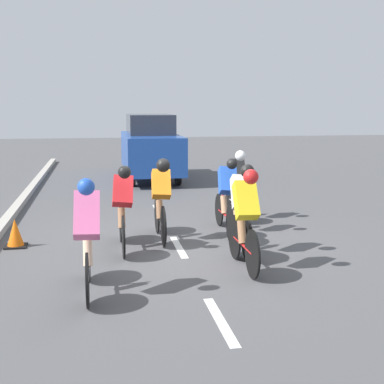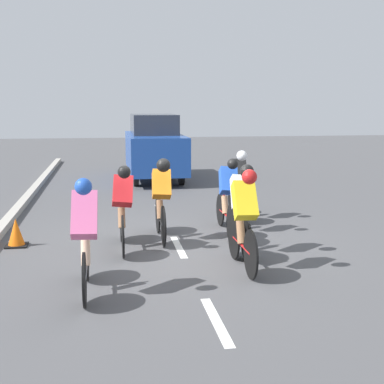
# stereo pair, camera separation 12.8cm
# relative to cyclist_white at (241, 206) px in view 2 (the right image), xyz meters

# --- Properties ---
(ground_plane) EXTENTS (60.00, 60.00, 0.00)m
(ground_plane) POSITION_rel_cyclist_white_xyz_m (0.95, -0.62, -0.79)
(ground_plane) COLOR #4C4C4F
(lane_stripe_near) EXTENTS (0.12, 1.40, 0.01)m
(lane_stripe_near) POSITION_rel_cyclist_white_xyz_m (0.95, 2.68, -0.78)
(lane_stripe_near) COLOR white
(lane_stripe_near) RESTS_ON ground
(lane_stripe_mid) EXTENTS (0.12, 1.40, 0.01)m
(lane_stripe_mid) POSITION_rel_cyclist_white_xyz_m (0.95, -0.52, -0.78)
(lane_stripe_mid) COLOR white
(lane_stripe_mid) RESTS_ON ground
(lane_stripe_far) EXTENTS (0.12, 1.40, 0.01)m
(lane_stripe_far) POSITION_rel_cyclist_white_xyz_m (0.95, -3.72, -0.78)
(lane_stripe_far) COLOR white
(lane_stripe_far) RESTS_ON ground
(cyclist_white) EXTENTS (0.36, 1.68, 1.49)m
(cyclist_white) POSITION_rel_cyclist_white_xyz_m (0.00, 0.00, 0.00)
(cyclist_white) COLOR black
(cyclist_white) RESTS_ON ground
(cyclist_orange) EXTENTS (0.35, 1.71, 1.50)m
(cyclist_orange) POSITION_rel_cyclist_white_xyz_m (1.19, -1.03, 0.01)
(cyclist_orange) COLOR black
(cyclist_orange) RESTS_ON ground
(cyclist_red) EXTENTS (0.37, 1.73, 1.46)m
(cyclist_red) POSITION_rel_cyclist_white_xyz_m (1.90, -0.46, -0.03)
(cyclist_red) COLOR black
(cyclist_red) RESTS_ON ground
(cyclist_blue) EXTENTS (0.37, 1.63, 1.44)m
(cyclist_blue) POSITION_rel_cyclist_white_xyz_m (-0.11, -1.44, -0.04)
(cyclist_blue) COLOR black
(cyclist_blue) RESTS_ON ground
(cyclist_black) EXTENTS (0.33, 1.61, 1.48)m
(cyclist_black) POSITION_rel_cyclist_white_xyz_m (-0.60, -2.59, -0.01)
(cyclist_black) COLOR black
(cyclist_black) RESTS_ON ground
(cyclist_yellow) EXTENTS (0.33, 1.70, 1.52)m
(cyclist_yellow) POSITION_rel_cyclist_white_xyz_m (0.18, 0.88, 0.00)
(cyclist_yellow) COLOR black
(cyclist_yellow) RESTS_ON ground
(cyclist_pink) EXTENTS (0.34, 1.67, 1.55)m
(cyclist_pink) POSITION_rel_cyclist_white_xyz_m (2.43, 1.58, 0.02)
(cyclist_pink) COLOR black
(cyclist_pink) RESTS_ON ground
(support_car) EXTENTS (1.70, 4.33, 2.09)m
(support_car) POSITION_rel_cyclist_white_xyz_m (0.61, -8.88, 0.26)
(support_car) COLOR black
(support_car) RESTS_ON ground
(traffic_cone) EXTENTS (0.36, 0.36, 0.49)m
(traffic_cone) POSITION_rel_cyclist_white_xyz_m (3.70, -1.01, -0.55)
(traffic_cone) COLOR black
(traffic_cone) RESTS_ON ground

